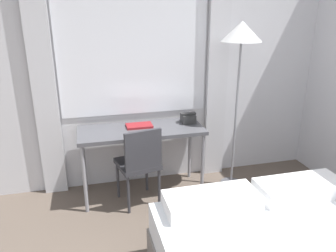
{
  "coord_description": "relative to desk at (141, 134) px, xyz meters",
  "views": [
    {
      "loc": [
        -0.83,
        -0.68,
        1.97
      ],
      "look_at": [
        -0.11,
        2.16,
        0.92
      ],
      "focal_mm": 35.0,
      "sensor_mm": 36.0,
      "label": 1
    }
  ],
  "objects": [
    {
      "name": "book",
      "position": [
        -0.01,
        0.06,
        0.08
      ],
      "size": [
        0.28,
        0.18,
        0.02
      ],
      "rotation": [
        0.0,
        0.0,
        0.0
      ],
      "color": "maroon",
      "rests_on": "desk"
    },
    {
      "name": "telephone",
      "position": [
        0.54,
        0.06,
        0.12
      ],
      "size": [
        0.17,
        0.14,
        0.12
      ],
      "color": "#2D2D2D",
      "rests_on": "desk"
    },
    {
      "name": "desk_chair",
      "position": [
        -0.06,
        -0.22,
        -0.2
      ],
      "size": [
        0.47,
        0.47,
        0.87
      ],
      "rotation": [
        0.0,
        0.0,
        0.2
      ],
      "color": "#333338",
      "rests_on": "ground_plane"
    },
    {
      "name": "standing_lamp",
      "position": [
        1.05,
        -0.09,
        0.95
      ],
      "size": [
        0.42,
        0.42,
        1.86
      ],
      "color": "#4C4C51",
      "rests_on": "ground_plane"
    },
    {
      "name": "wall_back_with_window",
      "position": [
        0.26,
        0.35,
        0.65
      ],
      "size": [
        4.84,
        0.13,
        2.7
      ],
      "color": "silver",
      "rests_on": "ground_plane"
    },
    {
      "name": "desk",
      "position": [
        0.0,
        0.0,
        0.0
      ],
      "size": [
        1.33,
        0.54,
        0.77
      ],
      "color": "#4C4C51",
      "rests_on": "ground_plane"
    }
  ]
}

